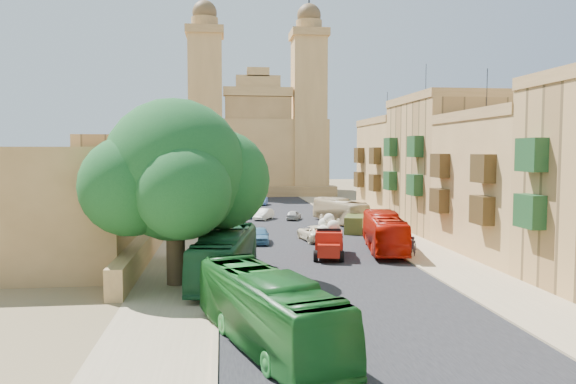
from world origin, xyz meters
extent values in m
plane|color=#776444|center=(0.00, 0.00, 0.00)|extent=(260.00, 260.00, 0.00)
cube|color=black|center=(0.00, 30.00, 0.01)|extent=(14.00, 140.00, 0.01)
cube|color=tan|center=(9.50, 30.00, 0.01)|extent=(5.00, 140.00, 0.01)
cube|color=tan|center=(-9.50, 30.00, 0.01)|extent=(5.00, 140.00, 0.01)
cube|color=tan|center=(7.00, 30.00, 0.06)|extent=(0.25, 140.00, 0.12)
cube|color=tan|center=(-7.00, 30.00, 0.06)|extent=(0.25, 140.00, 0.12)
cube|color=#1B4421|center=(11.55, 0.92, 4.56)|extent=(0.90, 2.20, 2.00)
cube|color=#1B4421|center=(11.55, 0.92, 7.92)|extent=(0.90, 2.20, 2.00)
cube|color=tan|center=(16.00, 11.00, 5.25)|extent=(8.00, 14.00, 10.50)
cube|color=#9D7544|center=(16.00, 11.00, 10.90)|extent=(8.20, 14.00, 0.80)
cylinder|color=black|center=(15.00, 13.80, 13.10)|extent=(0.06, 0.06, 3.60)
cube|color=#412E15|center=(11.55, 7.08, 3.99)|extent=(0.90, 2.20, 2.00)
cube|color=#412E15|center=(11.55, 14.92, 3.99)|extent=(0.90, 2.20, 2.00)
cube|color=#412E15|center=(11.55, 7.08, 6.93)|extent=(0.90, 2.20, 2.00)
cube|color=#412E15|center=(11.55, 14.92, 6.93)|extent=(0.90, 2.20, 2.00)
cube|color=tan|center=(16.00, 25.00, 6.50)|extent=(8.00, 14.00, 13.00)
cube|color=#9D7544|center=(16.00, 25.00, 13.40)|extent=(8.20, 14.00, 0.80)
cylinder|color=black|center=(15.00, 27.80, 15.60)|extent=(0.06, 0.06, 3.60)
cube|color=#1B4421|center=(11.55, 21.08, 4.94)|extent=(0.90, 2.20, 2.00)
cube|color=#1B4421|center=(11.55, 28.92, 4.94)|extent=(0.90, 2.20, 2.00)
cube|color=#1B4421|center=(11.55, 21.08, 8.58)|extent=(0.90, 2.20, 2.00)
cube|color=#1B4421|center=(11.55, 28.92, 8.58)|extent=(0.90, 2.20, 2.00)
cube|color=tan|center=(16.00, 39.00, 5.75)|extent=(8.00, 14.00, 11.50)
cube|color=#9D7544|center=(16.00, 39.00, 11.90)|extent=(8.20, 14.00, 0.80)
cylinder|color=black|center=(15.00, 41.80, 14.10)|extent=(0.06, 0.06, 3.60)
cube|color=#412E15|center=(11.55, 35.08, 4.37)|extent=(0.90, 2.20, 2.00)
cube|color=#412E15|center=(11.55, 42.92, 4.37)|extent=(0.90, 2.20, 2.00)
cube|color=#412E15|center=(11.55, 35.08, 7.59)|extent=(0.90, 2.20, 2.00)
cube|color=#412E15|center=(11.55, 42.92, 7.59)|extent=(0.90, 2.20, 2.00)
cube|color=tan|center=(-12.50, 20.00, 0.90)|extent=(1.00, 40.00, 1.80)
cube|color=#9D7544|center=(-18.00, 18.00, 4.20)|extent=(10.00, 28.00, 8.40)
cube|color=tan|center=(-18.00, 44.00, 5.00)|extent=(10.00, 22.00, 10.00)
cube|color=tan|center=(0.00, 81.00, 7.00)|extent=(26.00, 20.00, 14.00)
cube|color=#9D7544|center=(0.00, 70.50, 0.90)|extent=(28.00, 4.00, 1.80)
cube|color=#9D7544|center=(0.00, 72.20, 10.00)|extent=(12.00, 2.00, 16.00)
cube|color=tan|center=(0.00, 72.20, 18.90)|extent=(12.60, 2.40, 1.60)
cube|color=tan|center=(0.00, 72.20, 20.60)|extent=(8.00, 2.00, 2.40)
cube|color=tan|center=(0.00, 72.20, 22.40)|extent=(4.00, 2.00, 1.60)
cube|color=tan|center=(-9.50, 73.50, 14.50)|extent=(6.00, 6.00, 29.00)
cube|color=#9D7544|center=(-9.50, 73.50, 29.60)|extent=(6.80, 6.80, 1.40)
cylinder|color=#9D7544|center=(-9.50, 73.50, 31.20)|extent=(4.80, 4.80, 1.80)
sphere|color=brown|center=(-9.50, 73.50, 33.00)|extent=(4.40, 4.40, 4.40)
cube|color=tan|center=(9.50, 73.50, 14.50)|extent=(6.00, 6.00, 29.00)
cube|color=#9D7544|center=(9.50, 73.50, 29.60)|extent=(6.80, 6.80, 1.40)
cylinder|color=#9D7544|center=(9.50, 73.50, 31.20)|extent=(4.80, 4.80, 1.80)
sphere|color=brown|center=(9.50, 73.50, 33.00)|extent=(4.40, 4.40, 4.40)
cylinder|color=black|center=(9.50, 73.50, 35.40)|extent=(0.28, 0.28, 1.80)
cylinder|color=#3B2D1D|center=(-9.50, 4.00, 2.15)|extent=(1.13, 1.13, 4.30)
sphere|color=#103D1A|center=(-9.50, 4.00, 7.02)|extent=(8.60, 8.60, 8.60)
sphere|color=#103D1A|center=(-6.78, 5.36, 6.34)|extent=(6.34, 6.34, 6.34)
sphere|color=#103D1A|center=(-11.99, 2.98, 6.11)|extent=(5.89, 5.89, 5.89)
sphere|color=#103D1A|center=(-8.82, 1.28, 5.89)|extent=(5.43, 5.43, 5.43)
sphere|color=#103D1A|center=(-10.75, 6.49, 7.92)|extent=(4.98, 4.98, 4.98)
cylinder|color=#3B2D1D|center=(-10.00, 12.00, 1.01)|extent=(0.44, 0.44, 2.01)
sphere|color=#103D1A|center=(-10.00, 12.00, 3.03)|extent=(2.92, 2.92, 2.92)
cylinder|color=#3B2D1D|center=(-10.00, 24.00, 0.96)|extent=(0.44, 0.44, 1.93)
sphere|color=#103D1A|center=(-10.00, 24.00, 2.91)|extent=(2.81, 2.81, 2.81)
cylinder|color=#3B2D1D|center=(-10.00, 36.00, 1.06)|extent=(0.44, 0.44, 2.12)
sphere|color=#103D1A|center=(-10.00, 36.00, 3.20)|extent=(3.08, 3.08, 3.08)
cylinder|color=#3B2D1D|center=(-10.00, 48.00, 1.15)|extent=(0.44, 0.44, 2.30)
sphere|color=#103D1A|center=(-10.00, 48.00, 3.47)|extent=(3.34, 3.34, 3.34)
cube|color=#B71B0E|center=(1.68, 12.68, 1.19)|extent=(2.72, 3.76, 0.85)
cube|color=black|center=(1.68, 12.68, 1.66)|extent=(2.77, 3.82, 0.11)
cube|color=#B71B0E|center=(1.26, 10.54, 1.28)|extent=(2.27, 1.97, 1.71)
cube|color=#B71B0E|center=(1.03, 9.42, 0.90)|extent=(1.81, 1.43, 0.95)
cube|color=black|center=(1.26, 10.54, 1.95)|extent=(1.79, 0.45, 0.85)
cylinder|color=black|center=(0.16, 9.89, 0.43)|extent=(0.49, 0.90, 0.85)
cylinder|color=black|center=(2.02, 9.52, 0.43)|extent=(0.49, 0.90, 0.85)
cylinder|color=black|center=(0.98, 13.99, 0.43)|extent=(0.49, 0.90, 0.85)
cylinder|color=black|center=(2.84, 13.62, 0.43)|extent=(0.49, 0.90, 0.85)
sphere|color=beige|center=(1.11, 12.22, 1.90)|extent=(1.04, 1.04, 1.04)
sphere|color=beige|center=(2.09, 12.31, 1.90)|extent=(1.04, 1.04, 1.04)
sphere|color=beige|center=(1.80, 13.24, 1.90)|extent=(1.04, 1.04, 1.04)
sphere|color=beige|center=(1.33, 12.85, 2.42)|extent=(0.95, 0.95, 0.95)
sphere|color=beige|center=(1.84, 11.78, 2.37)|extent=(0.95, 0.95, 0.95)
sphere|color=beige|center=(1.67, 12.59, 2.85)|extent=(0.85, 0.85, 0.85)
cube|color=#45501E|center=(6.50, 24.24, 0.84)|extent=(2.87, 4.40, 1.68)
cylinder|color=black|center=(5.33, 23.12, 0.34)|extent=(0.45, 0.72, 0.67)
cylinder|color=black|center=(6.85, 22.66, 0.34)|extent=(0.45, 0.72, 0.67)
cylinder|color=black|center=(6.15, 25.82, 0.34)|extent=(0.45, 0.72, 0.67)
cylinder|color=black|center=(7.67, 25.36, 0.34)|extent=(0.45, 0.72, 0.67)
imported|color=#1A6522|center=(-4.86, -7.61, 1.57)|extent=(5.95, 11.54, 3.14)
imported|color=#174F27|center=(-6.50, 4.35, 1.61)|extent=(4.57, 11.83, 3.22)
imported|color=#B81406|center=(6.50, 13.78, 1.54)|extent=(4.40, 11.31, 3.07)
imported|color=#CBB387|center=(6.50, 31.19, 1.40)|extent=(4.67, 10.33, 2.80)
imported|color=#4D8CB6|center=(-3.40, 18.77, 0.71)|extent=(1.97, 4.28, 1.42)
imported|color=white|center=(-1.76, 35.92, 0.64)|extent=(2.86, 4.11, 1.28)
imported|color=#F9E9C9|center=(1.72, 19.55, 0.71)|extent=(3.05, 5.38, 1.42)
imported|color=#142246|center=(-3.99, 38.31, 0.70)|extent=(2.38, 4.95, 1.39)
imported|color=beige|center=(1.78, 35.34, 0.57)|extent=(2.36, 3.59, 1.13)
imported|color=#4B78D1|center=(-0.58, 54.02, 0.60)|extent=(1.94, 3.84, 1.21)
imported|color=#2C282E|center=(8.01, 11.22, 0.78)|extent=(0.67, 0.57, 1.56)
imported|color=#3C3C3D|center=(8.38, 13.70, 0.90)|extent=(0.64, 1.12, 1.80)
camera|label=1|loc=(-6.67, -30.41, 8.13)|focal=35.00mm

